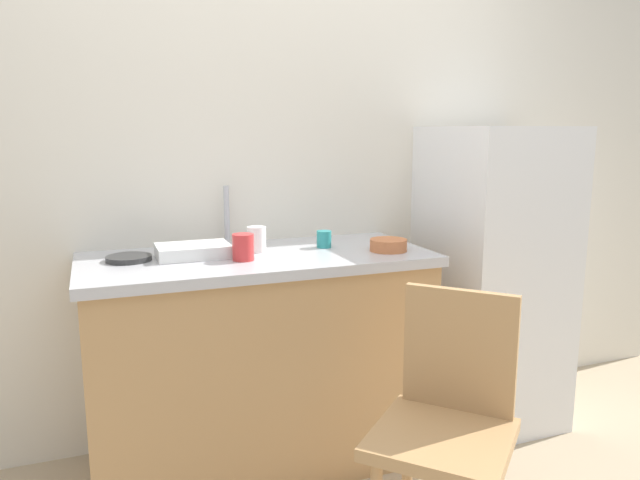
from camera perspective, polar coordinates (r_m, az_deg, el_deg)
back_wall at (r=2.73m, az=-5.66°, el=7.63°), size 4.80×0.10×2.51m
cabinet_base at (r=2.55m, az=-5.78°, el=-11.68°), size 1.34×0.60×0.85m
countertop at (r=2.42m, az=-5.97°, el=-1.81°), size 1.38×0.64×0.04m
faucet at (r=2.62m, az=-8.88°, el=2.34°), size 0.02×0.02×0.26m
refrigerator at (r=2.96m, az=16.01°, el=-3.36°), size 0.55×0.60×1.40m
chair at (r=1.97m, az=12.03°, el=-16.57°), size 0.57×0.57×0.89m
dish_tray at (r=2.40m, az=-12.01°, el=-1.00°), size 0.28×0.20×0.05m
terracotta_bowl at (r=2.48m, az=6.54°, el=-0.48°), size 0.15×0.15×0.05m
hotplate at (r=2.39m, az=-17.77°, el=-1.67°), size 0.17×0.17×0.02m
cup_red at (r=2.30m, az=-7.34°, el=-0.69°), size 0.08×0.08×0.10m
cup_white at (r=2.45m, az=-6.07°, el=0.08°), size 0.08×0.08×0.10m
cup_teal at (r=2.53m, az=0.38°, el=0.08°), size 0.06×0.06×0.07m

